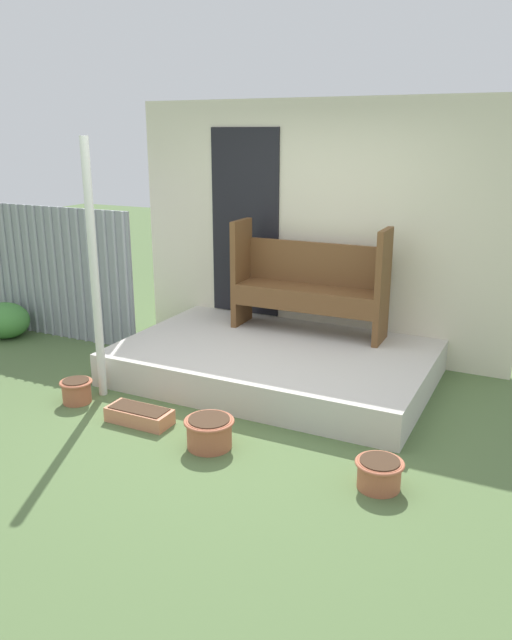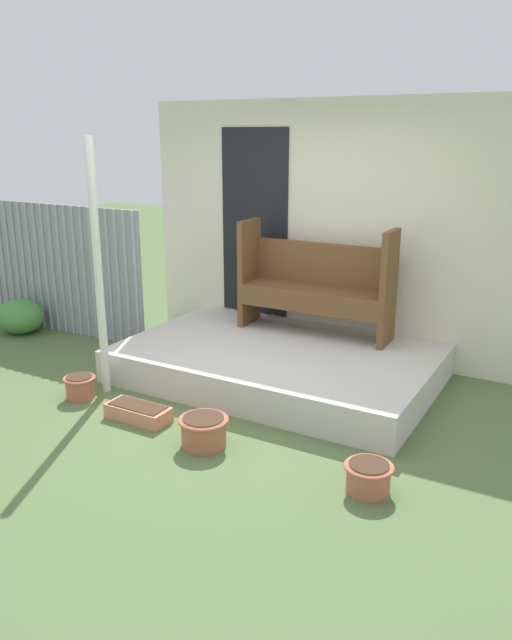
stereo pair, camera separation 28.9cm
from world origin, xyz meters
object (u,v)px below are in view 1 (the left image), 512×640
at_px(flower_pot_right, 379,473).
at_px(flower_pot_middle, 209,431).
at_px(planter_box_rect, 139,415).
at_px(flower_pot_left, 77,390).
at_px(shrub_by_fence, 5,320).
at_px(bench, 310,279).
at_px(support_post, 94,273).

bearing_deg(flower_pot_right, flower_pot_middle, -179.51).
bearing_deg(flower_pot_middle, planter_box_rect, 172.30).
height_order(flower_pot_left, planter_box_rect, flower_pot_left).
bearing_deg(shrub_by_fence, bench, 14.13).
bearing_deg(bench, support_post, -129.93).
distance_m(bench, flower_pot_right, 2.56).
bearing_deg(flower_pot_left, support_post, 69.14).
distance_m(bench, flower_pot_left, 2.47).
relative_size(flower_pot_right, shrub_by_fence, 0.57).
xyz_separation_m(flower_pot_left, planter_box_rect, (0.73, -0.09, -0.05)).
bearing_deg(flower_pot_left, planter_box_rect, -6.78).
relative_size(support_post, bench, 1.43).
xyz_separation_m(support_post, flower_pot_middle, (1.36, -0.42, -1.00)).
xyz_separation_m(support_post, shrub_by_fence, (-2.06, 0.80, -0.92)).
relative_size(bench, flower_pot_left, 5.48).
bearing_deg(support_post, bench, 51.24).
distance_m(support_post, shrub_by_fence, 2.39).
xyz_separation_m(flower_pot_left, flower_pot_right, (2.75, -0.17, -0.00)).
bearing_deg(shrub_by_fence, flower_pot_middle, -19.62).
height_order(support_post, planter_box_rect, support_post).
xyz_separation_m(support_post, planter_box_rect, (0.64, -0.33, -1.06)).
bearing_deg(shrub_by_fence, planter_box_rect, -22.54).
bearing_deg(flower_pot_middle, support_post, 162.73).
height_order(bench, flower_pot_middle, bench).
distance_m(support_post, flower_pot_right, 2.87).
xyz_separation_m(planter_box_rect, shrub_by_fence, (-2.71, 1.12, 0.14)).
distance_m(bench, shrub_by_fence, 3.55).
distance_m(flower_pot_left, flower_pot_middle, 1.46).
relative_size(support_post, planter_box_rect, 4.11).
xyz_separation_m(flower_pot_left, shrub_by_fence, (-1.97, 1.04, 0.09)).
bearing_deg(bench, planter_box_rect, -110.21).
bearing_deg(planter_box_rect, flower_pot_middle, -7.70).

